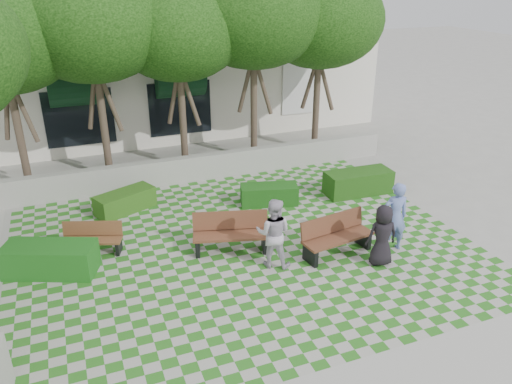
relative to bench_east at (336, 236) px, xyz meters
name	(u,v)px	position (x,y,z in m)	size (l,w,h in m)	color
ground	(259,268)	(-2.16, 0.04, -0.50)	(90.00, 90.00, 0.00)	gray
lawn	(246,249)	(-2.16, 1.04, -0.49)	(12.00, 12.00, 0.00)	#2B721E
retaining_wall	(195,168)	(-2.16, 6.24, -0.05)	(15.00, 0.36, 0.90)	#9E9B93
bench_east	(336,236)	(0.00, 0.00, 0.00)	(2.05, 0.95, 1.04)	#552E1D
bench_mid	(231,233)	(-2.53, 1.15, 0.01)	(2.10, 1.18, 1.05)	#5A311E
bench_west	(92,239)	(-5.98, 2.40, -0.10)	(1.65, 1.01, 0.82)	brown
hedge_east	(358,182)	(2.63, 3.13, -0.11)	(2.23, 0.89, 0.78)	#1B4512
hedge_midright	(269,195)	(-0.46, 3.46, -0.19)	(1.80, 0.72, 0.63)	#164813
hedge_midleft	(125,201)	(-4.82, 4.60, -0.18)	(1.83, 0.73, 0.64)	#255015
hedge_west	(50,259)	(-7.03, 1.74, -0.11)	(2.20, 0.88, 0.77)	#165215
person_blue	(395,217)	(1.51, -0.35, 0.46)	(0.70, 0.46, 1.93)	#6B7FC4
person_dark	(382,235)	(0.79, -0.86, 0.31)	(0.79, 0.52, 1.62)	black
person_white	(273,233)	(-1.77, 0.06, 0.42)	(0.89, 0.70, 1.84)	#C0B4C6
tree_row	(128,32)	(-4.02, 6.00, 4.68)	(17.70, 13.40, 7.41)	#47382B
building	(169,69)	(-1.22, 14.12, 2.02)	(18.00, 8.92, 5.15)	silver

